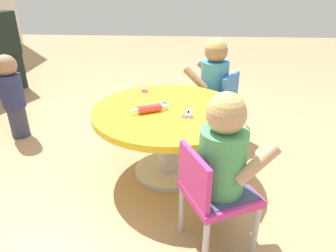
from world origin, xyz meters
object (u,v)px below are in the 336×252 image
seated_child_right (214,73)px  rolling_pin (150,108)px  seated_child_left (224,149)px  child_chair_right (217,102)px  toddler_standing (12,95)px  craft_scissors (188,115)px  child_chair_left (213,193)px  craft_table (168,124)px

seated_child_right → rolling_pin: size_ratio=2.33×
seated_child_left → rolling_pin: size_ratio=2.33×
child_chair_right → toddler_standing: size_ratio=0.80×
child_chair_right → toddler_standing: toddler_standing is taller
child_chair_right → craft_scissors: bearing=160.0°
child_chair_left → child_chair_right: 1.15m
seated_child_left → toddler_standing: 1.85m
seated_child_right → rolling_pin: (-0.62, 0.42, -0.04)m
craft_table → seated_child_left: (-0.58, -0.28, 0.17)m
child_chair_right → craft_scissors: (-0.63, 0.23, 0.16)m
craft_table → toddler_standing: bearing=69.8°
toddler_standing → craft_scissors: size_ratio=4.89×
craft_scissors → child_chair_right: bearing=-20.0°
child_chair_left → seated_child_right: seated_child_right is taller
toddler_standing → rolling_pin: bearing=-114.3°
toddler_standing → seated_child_right: bearing=-86.1°
craft_table → child_chair_left: child_chair_left is taller
rolling_pin → craft_table: bearing=-62.0°
seated_child_left → craft_scissors: bearing=17.5°
rolling_pin → toddler_standing: bearing=65.7°
child_chair_right → craft_scissors: size_ratio=3.90×
craft_table → toddler_standing: toddler_standing is taller
craft_table → child_chair_right: child_chair_right is taller
craft_scissors → craft_table: bearing=55.0°
child_chair_right → seated_child_left: bearing=176.3°
child_chair_right → rolling_pin: bearing=142.7°
child_chair_left → craft_scissors: size_ratio=3.90×
craft_table → seated_child_right: (0.56, -0.32, 0.17)m
child_chair_left → toddler_standing: size_ratio=0.80×
seated_child_right → rolling_pin: 0.75m
child_chair_left → child_chair_right: same height
seated_child_left → rolling_pin: (0.53, 0.38, -0.04)m
seated_child_left → toddler_standing: (1.04, 1.52, -0.17)m
craft_table → child_chair_left: 0.65m
craft_table → seated_child_right: 0.67m
child_chair_left → toddler_standing: (1.06, 1.48, 0.05)m
seated_child_left → craft_scissors: seated_child_left is taller
seated_child_left → child_chair_right: 1.15m
child_chair_right → craft_table: bearing=147.1°
seated_child_right → craft_table: bearing=150.7°
craft_table → toddler_standing: (0.46, 1.24, 0.00)m
rolling_pin → craft_scissors: 0.23m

